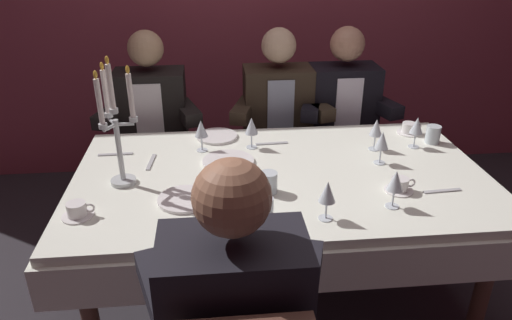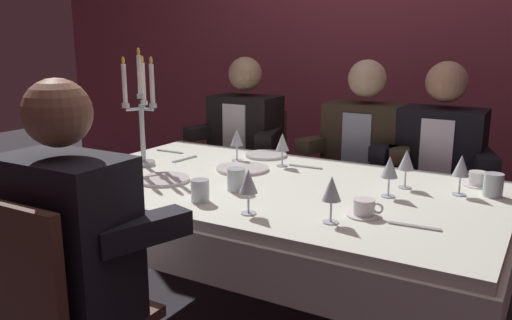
# 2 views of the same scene
# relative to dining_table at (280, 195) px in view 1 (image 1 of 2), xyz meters

# --- Properties ---
(ground_plane) EXTENTS (12.00, 12.00, 0.00)m
(ground_plane) POSITION_rel_dining_table_xyz_m (0.00, 0.00, -0.62)
(ground_plane) COLOR #2F2A30
(dining_table) EXTENTS (1.94, 1.14, 0.74)m
(dining_table) POSITION_rel_dining_table_xyz_m (0.00, 0.00, 0.00)
(dining_table) COLOR white
(dining_table) RESTS_ON ground_plane
(candelabra) EXTENTS (0.15, 0.17, 0.57)m
(candelabra) POSITION_rel_dining_table_xyz_m (-0.71, -0.03, 0.37)
(candelabra) COLOR silver
(candelabra) RESTS_ON dining_table
(dinner_plate_0) EXTENTS (0.23, 0.23, 0.01)m
(dinner_plate_0) POSITION_rel_dining_table_xyz_m (-0.43, -0.21, 0.13)
(dinner_plate_0) COLOR white
(dinner_plate_0) RESTS_ON dining_table
(dinner_plate_1) EXTENTS (0.22, 0.22, 0.01)m
(dinner_plate_1) POSITION_rel_dining_table_xyz_m (-0.29, 0.45, 0.13)
(dinner_plate_1) COLOR white
(dinner_plate_1) RESTS_ON dining_table
(dinner_plate_2) EXTENTS (0.25, 0.25, 0.01)m
(dinner_plate_2) POSITION_rel_dining_table_xyz_m (-0.24, 0.13, 0.13)
(dinner_plate_2) COLOR white
(dinner_plate_2) RESTS_ON dining_table
(wine_glass_0) EXTENTS (0.07, 0.07, 0.16)m
(wine_glass_0) POSITION_rel_dining_table_xyz_m (-0.36, 0.28, 0.23)
(wine_glass_0) COLOR silver
(wine_glass_0) RESTS_ON dining_table
(wine_glass_1) EXTENTS (0.07, 0.07, 0.16)m
(wine_glass_1) POSITION_rel_dining_table_xyz_m (0.41, -0.34, 0.23)
(wine_glass_1) COLOR silver
(wine_glass_1) RESTS_ON dining_table
(wine_glass_2) EXTENTS (0.07, 0.07, 0.16)m
(wine_glass_2) POSITION_rel_dining_table_xyz_m (0.12, -0.40, 0.23)
(wine_glass_2) COLOR silver
(wine_glass_2) RESTS_ON dining_table
(wine_glass_3) EXTENTS (0.07, 0.07, 0.16)m
(wine_glass_3) POSITION_rel_dining_table_xyz_m (0.51, 0.21, 0.24)
(wine_glass_3) COLOR silver
(wine_glass_3) RESTS_ON dining_table
(wine_glass_4) EXTENTS (0.07, 0.07, 0.16)m
(wine_glass_4) POSITION_rel_dining_table_xyz_m (-0.11, 0.30, 0.24)
(wine_glass_4) COLOR silver
(wine_glass_4) RESTS_ON dining_table
(wine_glass_5) EXTENTS (0.07, 0.07, 0.16)m
(wine_glass_5) POSITION_rel_dining_table_xyz_m (0.49, 0.06, 0.24)
(wine_glass_5) COLOR silver
(wine_glass_5) RESTS_ON dining_table
(wine_glass_6) EXTENTS (0.07, 0.07, 0.16)m
(wine_glass_6) POSITION_rel_dining_table_xyz_m (0.73, 0.22, 0.23)
(wine_glass_6) COLOR silver
(wine_glass_6) RESTS_ON dining_table
(water_tumbler_0) EXTENTS (0.07, 0.07, 0.09)m
(water_tumbler_0) POSITION_rel_dining_table_xyz_m (-0.12, -0.37, 0.16)
(water_tumbler_0) COLOR silver
(water_tumbler_0) RESTS_ON dining_table
(water_tumbler_1) EXTENTS (0.08, 0.08, 0.09)m
(water_tumbler_1) POSITION_rel_dining_table_xyz_m (-0.08, -0.17, 0.17)
(water_tumbler_1) COLOR silver
(water_tumbler_1) RESTS_ON dining_table
(water_tumbler_2) EXTENTS (0.08, 0.08, 0.09)m
(water_tumbler_2) POSITION_rel_dining_table_xyz_m (0.84, 0.27, 0.17)
(water_tumbler_2) COLOR silver
(water_tumbler_2) RESTS_ON dining_table
(coffee_cup_0) EXTENTS (0.13, 0.12, 0.06)m
(coffee_cup_0) POSITION_rel_dining_table_xyz_m (0.48, -0.22, 0.15)
(coffee_cup_0) COLOR white
(coffee_cup_0) RESTS_ON dining_table
(coffee_cup_1) EXTENTS (0.13, 0.12, 0.06)m
(coffee_cup_1) POSITION_rel_dining_table_xyz_m (0.77, 0.40, 0.15)
(coffee_cup_1) COLOR white
(coffee_cup_1) RESTS_ON dining_table
(coffee_cup_2) EXTENTS (0.13, 0.12, 0.06)m
(coffee_cup_2) POSITION_rel_dining_table_xyz_m (-0.85, -0.29, 0.15)
(coffee_cup_2) COLOR white
(coffee_cup_2) RESTS_ON dining_table
(spoon_0) EXTENTS (0.17, 0.03, 0.01)m
(spoon_0) POSITION_rel_dining_table_xyz_m (-0.00, 0.33, 0.12)
(spoon_0) COLOR #B7B7BC
(spoon_0) RESTS_ON dining_table
(fork_1) EXTENTS (0.17, 0.03, 0.01)m
(fork_1) POSITION_rel_dining_table_xyz_m (0.67, -0.24, 0.12)
(fork_1) COLOR #B7B7BC
(fork_1) RESTS_ON dining_table
(fork_2) EXTENTS (0.03, 0.17, 0.01)m
(fork_2) POSITION_rel_dining_table_xyz_m (-0.61, 0.17, 0.12)
(fork_2) COLOR #B7B7BC
(fork_2) RESTS_ON dining_table
(spoon_3) EXTENTS (0.17, 0.02, 0.01)m
(spoon_3) POSITION_rel_dining_table_xyz_m (-0.80, 0.27, 0.12)
(spoon_3) COLOR #B7B7BC
(spoon_3) RESTS_ON dining_table
(seated_diner_0) EXTENTS (0.63, 0.48, 1.24)m
(seated_diner_0) POSITION_rel_dining_table_xyz_m (-0.67, 0.89, 0.11)
(seated_diner_0) COLOR brown
(seated_diner_0) RESTS_ON ground_plane
(seated_diner_1) EXTENTS (0.63, 0.48, 1.24)m
(seated_diner_1) POSITION_rel_dining_table_xyz_m (-0.27, -0.89, 0.11)
(seated_diner_1) COLOR brown
(seated_diner_1) RESTS_ON ground_plane
(seated_diner_2) EXTENTS (0.63, 0.48, 1.24)m
(seated_diner_2) POSITION_rel_dining_table_xyz_m (0.11, 0.89, 0.11)
(seated_diner_2) COLOR brown
(seated_diner_2) RESTS_ON ground_plane
(seated_diner_3) EXTENTS (0.63, 0.48, 1.24)m
(seated_diner_3) POSITION_rel_dining_table_xyz_m (0.52, 0.89, 0.11)
(seated_diner_3) COLOR brown
(seated_diner_3) RESTS_ON ground_plane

